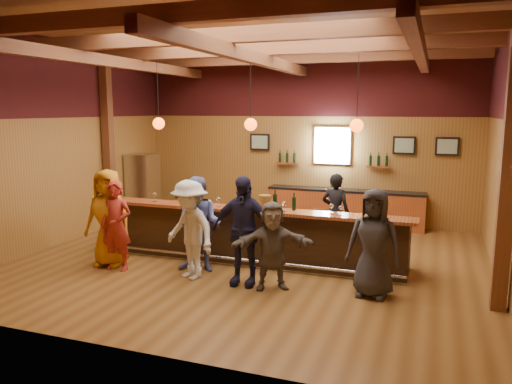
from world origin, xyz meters
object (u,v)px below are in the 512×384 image
(customer_navy, at_px, (243,231))
(customer_dark, at_px, (374,243))
(customer_brown, at_px, (272,245))
(bartender, at_px, (335,212))
(ice_bucket, at_px, (265,202))
(back_bar_cabinet, at_px, (344,207))
(customer_redvest, at_px, (116,226))
(stainless_fridge, at_px, (143,187))
(bar_counter, at_px, (254,234))
(customer_denim, at_px, (199,224))
(customer_white, at_px, (190,230))
(bottle_a, at_px, (275,201))
(customer_orange, at_px, (108,218))

(customer_navy, bearing_deg, customer_dark, 2.23)
(customer_brown, bearing_deg, bartender, 52.09)
(customer_brown, xyz_separation_m, ice_bucket, (-0.53, 1.18, 0.50))
(back_bar_cabinet, xyz_separation_m, customer_redvest, (-3.38, -5.05, 0.37))
(stainless_fridge, bearing_deg, ice_bucket, -31.56)
(customer_brown, bearing_deg, bar_counter, 94.44)
(customer_redvest, distance_m, customer_denim, 1.56)
(customer_white, bearing_deg, customer_brown, 23.99)
(stainless_fridge, height_order, customer_dark, stainless_fridge)
(customer_dark, relative_size, bottle_a, 4.79)
(ice_bucket, bearing_deg, customer_redvest, -154.32)
(customer_dark, height_order, bartender, customer_dark)
(customer_redvest, bearing_deg, customer_white, -3.28)
(stainless_fridge, relative_size, customer_dark, 1.02)
(bartender, bearing_deg, customer_denim, 56.50)
(bar_counter, height_order, customer_navy, customer_navy)
(stainless_fridge, distance_m, customer_denim, 4.87)
(back_bar_cabinet, bearing_deg, bottle_a, -100.59)
(customer_orange, distance_m, bartender, 4.62)
(stainless_fridge, bearing_deg, customer_redvest, -63.98)
(bar_counter, distance_m, customer_dark, 2.79)
(customer_white, bearing_deg, ice_bucket, 73.72)
(ice_bucket, bearing_deg, customer_dark, -23.96)
(customer_brown, bearing_deg, customer_dark, -18.23)
(customer_orange, distance_m, customer_redvest, 0.37)
(customer_redvest, height_order, bartender, customer_redvest)
(customer_brown, height_order, bottle_a, customer_brown)
(bartender, xyz_separation_m, ice_bucket, (-1.09, -1.43, 0.41))
(customer_redvest, relative_size, bartender, 1.01)
(back_bar_cabinet, bearing_deg, customer_dark, -74.93)
(bottle_a, bearing_deg, customer_white, -132.62)
(bar_counter, distance_m, customer_white, 1.64)
(customer_redvest, xyz_separation_m, bartender, (3.60, 2.64, -0.01))
(back_bar_cabinet, xyz_separation_m, ice_bucket, (-0.87, -3.84, 0.77))
(customer_orange, relative_size, customer_navy, 0.99)
(bottle_a, bearing_deg, customer_denim, -144.34)
(bar_counter, xyz_separation_m, customer_navy, (0.31, -1.42, 0.42))
(customer_denim, height_order, customer_navy, customer_navy)
(customer_white, bearing_deg, customer_dark, 28.05)
(bar_counter, height_order, customer_orange, customer_orange)
(customer_navy, relative_size, bottle_a, 5.14)
(customer_redvest, height_order, customer_brown, customer_redvest)
(customer_orange, bearing_deg, customer_dark, -6.01)
(stainless_fridge, relative_size, ice_bucket, 6.80)
(customer_navy, distance_m, customer_brown, 0.57)
(bartender, bearing_deg, bar_counter, 50.05)
(customer_denim, height_order, customer_brown, customer_denim)
(stainless_fridge, xyz_separation_m, ice_bucket, (4.43, -2.72, 0.34))
(stainless_fridge, bearing_deg, customer_navy, -41.17)
(customer_brown, height_order, ice_bucket, customer_brown)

